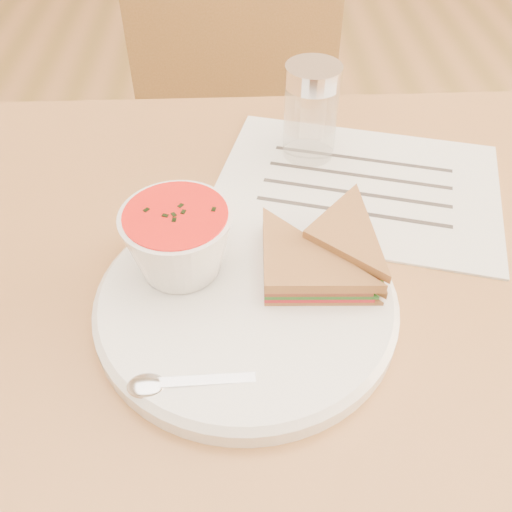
{
  "coord_description": "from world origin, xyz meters",
  "views": [
    {
      "loc": [
        -0.04,
        -0.4,
        1.16
      ],
      "look_at": [
        -0.03,
        -0.03,
        0.8
      ],
      "focal_mm": 40.0,
      "sensor_mm": 36.0,
      "label": 1
    }
  ],
  "objects_px": {
    "plate": "(246,303)",
    "soup_bowl": "(179,244)",
    "dining_table": "(272,447)",
    "chair_far": "(254,165)",
    "condiment_shaker": "(311,113)"
  },
  "relations": [
    {
      "from": "dining_table",
      "to": "plate",
      "type": "relative_size",
      "value": 3.56
    },
    {
      "from": "dining_table",
      "to": "soup_bowl",
      "type": "xyz_separation_m",
      "value": [
        -0.1,
        -0.01,
        0.43
      ]
    },
    {
      "from": "plate",
      "to": "dining_table",
      "type": "bearing_deg",
      "value": 54.76
    },
    {
      "from": "chair_far",
      "to": "plate",
      "type": "distance_m",
      "value": 0.65
    },
    {
      "from": "chair_far",
      "to": "plate",
      "type": "bearing_deg",
      "value": 78.18
    },
    {
      "from": "plate",
      "to": "soup_bowl",
      "type": "distance_m",
      "value": 0.08
    },
    {
      "from": "chair_far",
      "to": "soup_bowl",
      "type": "height_order",
      "value": "chair_far"
    },
    {
      "from": "plate",
      "to": "soup_bowl",
      "type": "height_order",
      "value": "soup_bowl"
    },
    {
      "from": "chair_far",
      "to": "condiment_shaker",
      "type": "distance_m",
      "value": 0.47
    },
    {
      "from": "chair_far",
      "to": "plate",
      "type": "relative_size",
      "value": 3.5
    },
    {
      "from": "plate",
      "to": "condiment_shaker",
      "type": "height_order",
      "value": "condiment_shaker"
    },
    {
      "from": "dining_table",
      "to": "soup_bowl",
      "type": "relative_size",
      "value": 9.71
    },
    {
      "from": "dining_table",
      "to": "condiment_shaker",
      "type": "height_order",
      "value": "condiment_shaker"
    },
    {
      "from": "dining_table",
      "to": "plate",
      "type": "distance_m",
      "value": 0.39
    },
    {
      "from": "dining_table",
      "to": "soup_bowl",
      "type": "bearing_deg",
      "value": -172.14
    }
  ]
}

